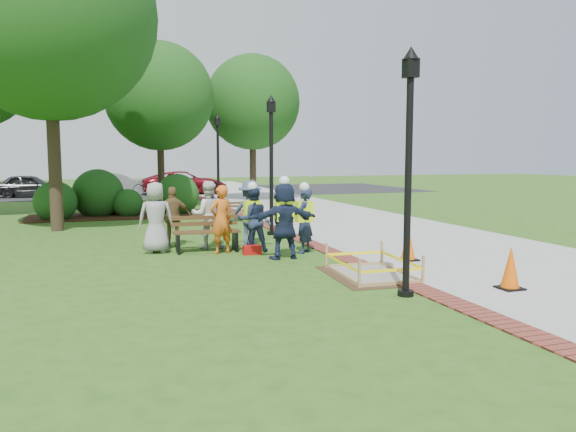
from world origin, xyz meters
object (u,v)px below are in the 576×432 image
object	(u,v)px
hivis_worker_a	(284,218)
wet_concrete_pad	(372,264)
bench_near	(207,240)
cone_front	(511,269)
hivis_worker_b	(304,218)
hivis_worker_c	(253,217)
lamp_near	(409,153)

from	to	relation	value
hivis_worker_a	wet_concrete_pad	bearing A→B (deg)	-64.99
hivis_worker_a	bench_near	bearing A→B (deg)	135.19
wet_concrete_pad	bench_near	bearing A→B (deg)	124.26
cone_front	hivis_worker_b	xyz separation A→B (m)	(-2.20, 4.86, 0.50)
bench_near	hivis_worker_c	distance (m)	1.32
wet_concrete_pad	lamp_near	world-z (taller)	lamp_near
wet_concrete_pad	lamp_near	xyz separation A→B (m)	(-0.20, -1.68, 2.25)
wet_concrete_pad	bench_near	world-z (taller)	bench_near
hivis_worker_b	lamp_near	bearing A→B (deg)	-87.78
hivis_worker_a	hivis_worker_c	xyz separation A→B (m)	(-0.46, 1.16, -0.08)
lamp_near	hivis_worker_c	bearing A→B (deg)	104.64
hivis_worker_c	wet_concrete_pad	bearing A→B (deg)	-66.10
bench_near	hivis_worker_c	world-z (taller)	hivis_worker_c
hivis_worker_b	wet_concrete_pad	bearing A→B (deg)	-82.65
hivis_worker_b	hivis_worker_a	bearing A→B (deg)	-141.12
wet_concrete_pad	bench_near	distance (m)	4.73
lamp_near	hivis_worker_b	size ratio (longest dim) A/B	2.39
wet_concrete_pad	hivis_worker_a	xyz separation A→B (m)	(-1.10, 2.36, 0.74)
hivis_worker_b	hivis_worker_c	world-z (taller)	hivis_worker_c
wet_concrete_pad	hivis_worker_c	size ratio (longest dim) A/B	1.35
lamp_near	hivis_worker_a	bearing A→B (deg)	102.55
wet_concrete_pad	bench_near	xyz separation A→B (m)	(-2.66, 3.91, 0.06)
bench_near	wet_concrete_pad	bearing A→B (deg)	-55.74
bench_near	hivis_worker_b	world-z (taller)	hivis_worker_b
cone_front	hivis_worker_a	bearing A→B (deg)	124.33
cone_front	hivis_worker_b	bearing A→B (deg)	114.37
hivis_worker_b	hivis_worker_c	distance (m)	1.31
hivis_worker_a	cone_front	bearing A→B (deg)	-55.67
wet_concrete_pad	cone_front	size ratio (longest dim) A/B	2.95
hivis_worker_c	hivis_worker_b	bearing A→B (deg)	-26.09
lamp_near	hivis_worker_b	world-z (taller)	lamp_near
wet_concrete_pad	bench_near	size ratio (longest dim) A/B	1.42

